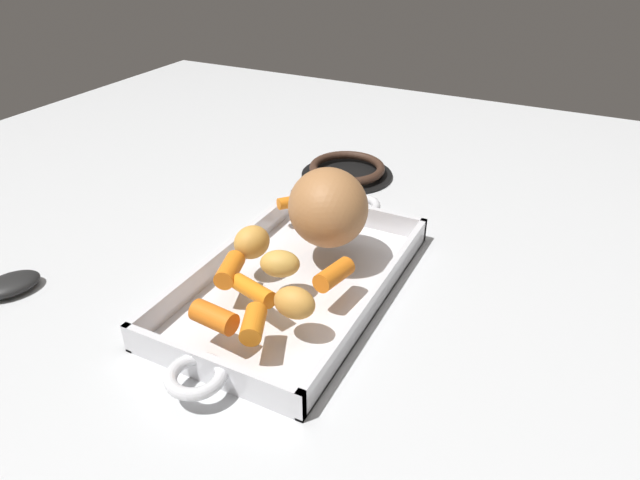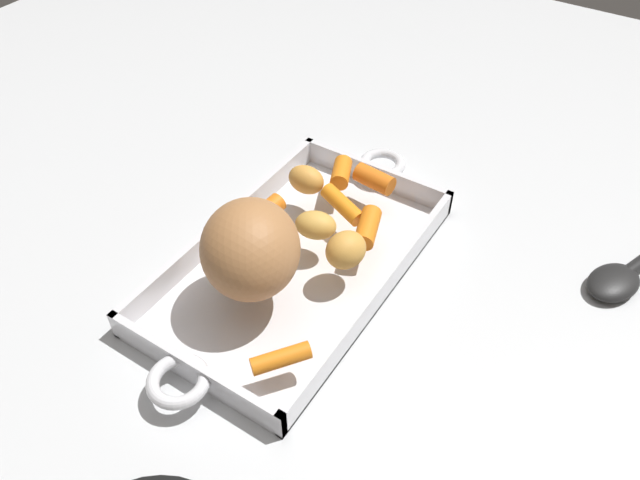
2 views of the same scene
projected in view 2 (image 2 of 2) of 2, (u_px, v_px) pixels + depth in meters
The scene contains 13 objects.
ground_plane at pixel (299, 269), 0.70m from camera, with size 1.78×1.78×0.00m, color silver.
roasting_dish at pixel (298, 262), 0.69m from camera, with size 0.45×0.21×0.03m.
pork_roast at pixel (250, 249), 0.61m from camera, with size 0.11×0.10×0.10m, color #A97041.
baby_carrot_center_right at pixel (341, 172), 0.76m from camera, with size 0.02×0.02×0.04m, color orange.
baby_carrot_center_left at pixel (342, 205), 0.71m from camera, with size 0.02×0.02×0.06m, color orange.
baby_carrot_southwest at pixel (374, 179), 0.75m from camera, with size 0.02×0.02×0.05m, color orange.
baby_carrot_northeast at pixel (263, 215), 0.70m from camera, with size 0.02×0.02×0.06m, color orange.
baby_carrot_short at pixel (368, 228), 0.68m from camera, with size 0.02×0.02×0.05m, color orange.
baby_carrot_northwest at pixel (281, 358), 0.56m from camera, with size 0.02×0.02×0.06m, color orange.
potato_golden_small at pixel (306, 180), 0.74m from camera, with size 0.05×0.03×0.04m, color gold.
potato_whole at pixel (316, 225), 0.68m from camera, with size 0.05×0.03×0.03m, color gold.
potato_halved at pixel (346, 250), 0.65m from camera, with size 0.05×0.04×0.04m, color gold.
serving_spoon at pixel (637, 265), 0.69m from camera, with size 0.23×0.11×0.02m.
Camera 2 is at (0.39, 0.28, 0.51)m, focal length 34.40 mm.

